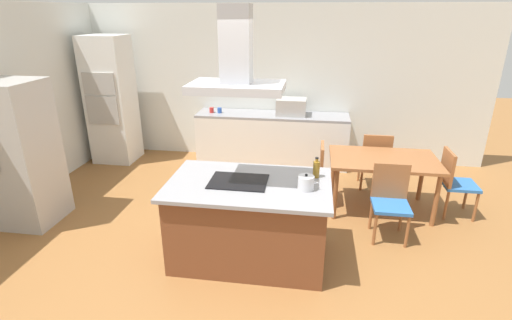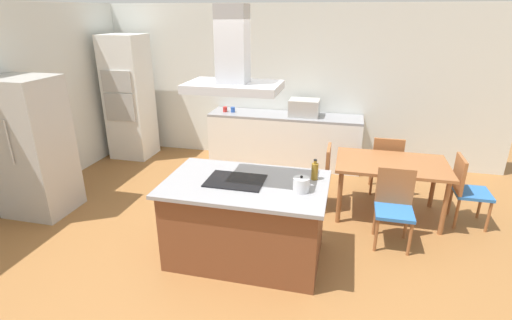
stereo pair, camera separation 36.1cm
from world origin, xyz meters
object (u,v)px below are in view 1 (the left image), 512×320
at_px(wall_oven_stack, 111,100).
at_px(dining_table, 383,164).
at_px(coffee_mug_blue, 220,110).
at_px(chair_at_right_end, 454,179).
at_px(olive_oil_bottle, 316,169).
at_px(refrigerator, 17,154).
at_px(coffee_mug_red, 212,110).
at_px(range_hood, 236,64).
at_px(countertop_microwave, 291,107).
at_px(chair_facing_island, 390,197).
at_px(chair_facing_back_wall, 375,158).
at_px(tea_kettle, 306,183).
at_px(chair_at_left_end, 313,171).
at_px(cooktop, 239,181).

distance_m(wall_oven_stack, dining_table, 4.69).
relative_size(coffee_mug_blue, chair_at_right_end, 0.10).
xyz_separation_m(olive_oil_bottle, refrigerator, (-3.67, 0.13, -0.08)).
height_order(coffee_mug_red, coffee_mug_blue, same).
bearing_deg(range_hood, coffee_mug_blue, 107.38).
height_order(coffee_mug_blue, range_hood, range_hood).
bearing_deg(countertop_microwave, chair_at_right_end, -34.03).
height_order(olive_oil_bottle, wall_oven_stack, wall_oven_stack).
xyz_separation_m(wall_oven_stack, chair_facing_island, (4.48, -1.95, -0.59)).
height_order(refrigerator, chair_facing_back_wall, refrigerator).
bearing_deg(refrigerator, tea_kettle, -7.29).
distance_m(tea_kettle, coffee_mug_red, 3.38).
bearing_deg(range_hood, wall_oven_stack, 136.52).
bearing_deg(chair_at_left_end, chair_facing_back_wall, 36.01).
bearing_deg(chair_at_right_end, coffee_mug_red, 158.04).
bearing_deg(olive_oil_bottle, chair_facing_back_wall, 63.28).
relative_size(tea_kettle, wall_oven_stack, 0.10).
distance_m(olive_oil_bottle, wall_oven_stack, 4.32).
relative_size(tea_kettle, countertop_microwave, 0.43).
bearing_deg(coffee_mug_red, countertop_microwave, 2.08).
relative_size(coffee_mug_red, chair_facing_island, 0.10).
bearing_deg(refrigerator, coffee_mug_blue, 51.10).
height_order(tea_kettle, countertop_microwave, countertop_microwave).
xyz_separation_m(dining_table, range_hood, (-1.69, -1.36, 1.43)).
xyz_separation_m(refrigerator, chair_facing_back_wall, (4.56, 1.65, -0.40)).
bearing_deg(chair_facing_back_wall, dining_table, -90.00).
distance_m(cooktop, range_hood, 1.20).
bearing_deg(coffee_mug_blue, chair_at_right_end, -22.86).
bearing_deg(olive_oil_bottle, countertop_microwave, 99.42).
relative_size(chair_facing_island, range_hood, 0.99).
xyz_separation_m(olive_oil_bottle, chair_at_left_end, (-0.02, 1.11, -0.49)).
distance_m(countertop_microwave, chair_at_left_end, 1.66).
height_order(countertop_microwave, chair_at_left_end, countertop_microwave).
distance_m(coffee_mug_blue, dining_table, 2.99).
bearing_deg(dining_table, refrigerator, -167.86).
xyz_separation_m(olive_oil_bottle, dining_table, (0.90, 1.11, -0.33)).
height_order(olive_oil_bottle, dining_table, olive_oil_bottle).
bearing_deg(chair_at_left_end, countertop_microwave, 105.37).
distance_m(coffee_mug_blue, wall_oven_stack, 1.92).
height_order(chair_facing_island, chair_facing_back_wall, same).
height_order(tea_kettle, chair_at_right_end, tea_kettle).
xyz_separation_m(refrigerator, dining_table, (4.56, 0.98, -0.24)).
xyz_separation_m(chair_facing_back_wall, range_hood, (-1.69, -2.03, 1.59)).
relative_size(refrigerator, dining_table, 1.30).
xyz_separation_m(countertop_microwave, chair_facing_island, (1.33, -2.18, -0.53)).
xyz_separation_m(countertop_microwave, chair_at_right_end, (2.25, -1.52, -0.53)).
bearing_deg(countertop_microwave, olive_oil_bottle, -80.58).
height_order(tea_kettle, dining_table, tea_kettle).
height_order(coffee_mug_blue, wall_oven_stack, wall_oven_stack).
relative_size(olive_oil_bottle, dining_table, 0.16).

